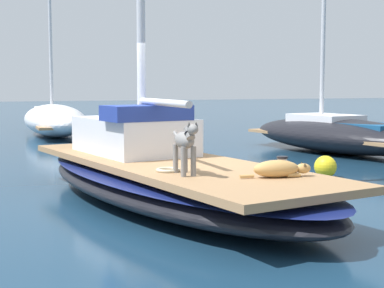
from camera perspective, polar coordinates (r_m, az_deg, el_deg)
name	(u,v)px	position (r m, az deg, el deg)	size (l,w,h in m)	color
ground_plane	(169,203)	(9.10, -2.29, -5.75)	(120.00, 120.00, 0.00)	navy
sailboat_main	(169,181)	(9.04, -2.30, -3.67)	(3.78, 7.57, 0.66)	black
cabin_house	(135,133)	(9.94, -5.55, 1.06)	(1.78, 2.44, 0.84)	silver
dog_grey	(185,142)	(7.51, -0.65, 0.16)	(0.25, 0.94, 0.70)	gray
dog_tan	(279,169)	(7.43, 8.46, -2.41)	(0.95, 0.33, 0.22)	tan
deck_winch	(282,165)	(7.90, 8.77, -1.99)	(0.16, 0.16, 0.21)	#B7B7BC
coiled_rope	(168,170)	(7.86, -2.34, -2.53)	(0.32, 0.32, 0.04)	beige
moored_boat_starboard_side	(337,134)	(16.32, 13.97, 0.97)	(3.28, 6.51, 5.52)	black
moored_boat_far_astern	(54,119)	(21.81, -13.25, 2.38)	(2.23, 6.71, 7.54)	white
mooring_buoy	(325,167)	(11.78, 12.86, -2.17)	(0.44, 0.44, 0.44)	yellow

